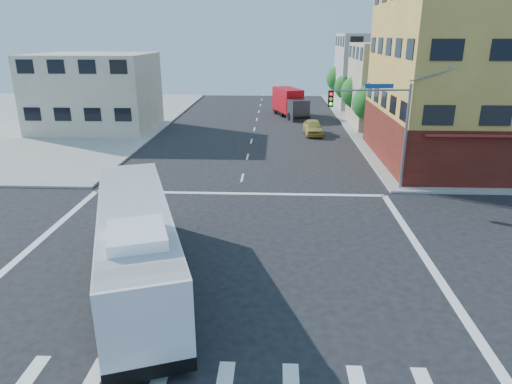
{
  "coord_description": "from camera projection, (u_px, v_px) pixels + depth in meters",
  "views": [
    {
      "loc": [
        2.45,
        -18.67,
        9.91
      ],
      "look_at": [
        1.41,
        4.14,
        1.99
      ],
      "focal_mm": 32.0,
      "sensor_mm": 36.0,
      "label": 1
    }
  ],
  "objects": [
    {
      "name": "corner_building_ne",
      "position": [
        501.0,
        88.0,
        35.62
      ],
      "size": [
        18.1,
        15.44,
        14.0
      ],
      "color": "gold",
      "rests_on": "ground"
    },
    {
      "name": "street_tree_c",
      "position": [
        348.0,
        85.0,
        60.78
      ],
      "size": [
        3.4,
        3.4,
        5.29
      ],
      "color": "#3C2A15",
      "rests_on": "ground"
    },
    {
      "name": "transit_bus",
      "position": [
        136.0,
        243.0,
        18.6
      ],
      "size": [
        6.79,
        12.99,
        3.79
      ],
      "rotation": [
        0.0,
        0.0,
        0.34
      ],
      "color": "black",
      "rests_on": "ground"
    },
    {
      "name": "street_tree_d",
      "position": [
        341.0,
        77.0,
        68.19
      ],
      "size": [
        4.0,
        4.0,
        6.03
      ],
      "color": "#3C2A15",
      "rests_on": "ground"
    },
    {
      "name": "signal_mast_ne",
      "position": [
        381.0,
        116.0,
        28.97
      ],
      "size": [
        7.91,
        1.13,
        8.07
      ],
      "color": "gray",
      "rests_on": "ground"
    },
    {
      "name": "parked_car",
      "position": [
        313.0,
        127.0,
        47.24
      ],
      "size": [
        2.02,
        4.61,
        1.55
      ],
      "primitive_type": "imported",
      "rotation": [
        0.0,
        0.0,
        0.04
      ],
      "color": "#B4A446",
      "rests_on": "ground"
    },
    {
      "name": "building_east_near",
      "position": [
        407.0,
        85.0,
        50.83
      ],
      "size": [
        12.06,
        10.06,
        9.0
      ],
      "color": "tan",
      "rests_on": "ground"
    },
    {
      "name": "building_west",
      "position": [
        95.0,
        93.0,
        48.69
      ],
      "size": [
        12.06,
        10.06,
        8.0
      ],
      "color": "beige",
      "rests_on": "ground"
    },
    {
      "name": "building_east_far",
      "position": [
        381.0,
        71.0,
        63.88
      ],
      "size": [
        12.06,
        10.06,
        10.0
      ],
      "color": "#A4A49F",
      "rests_on": "ground"
    },
    {
      "name": "box_truck",
      "position": [
        290.0,
        103.0,
        57.24
      ],
      "size": [
        4.64,
        7.93,
        3.44
      ],
      "rotation": [
        0.0,
        0.0,
        0.34
      ],
      "color": "#27262B",
      "rests_on": "ground"
    },
    {
      "name": "street_tree_b",
      "position": [
        358.0,
        90.0,
        53.13
      ],
      "size": [
        3.8,
        3.8,
        5.79
      ],
      "color": "#3C2A15",
      "rests_on": "ground"
    },
    {
      "name": "street_tree_a",
      "position": [
        371.0,
        101.0,
        45.64
      ],
      "size": [
        3.6,
        3.6,
        5.53
      ],
      "color": "#3C2A15",
      "rests_on": "ground"
    },
    {
      "name": "ground",
      "position": [
        221.0,
        262.0,
        20.97
      ],
      "size": [
        120.0,
        120.0,
        0.0
      ],
      "primitive_type": "plane",
      "color": "black",
      "rests_on": "ground"
    }
  ]
}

